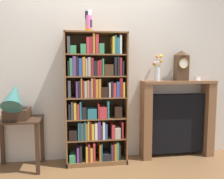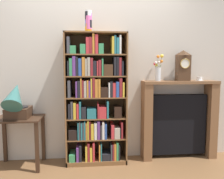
{
  "view_description": "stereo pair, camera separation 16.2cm",
  "coord_description": "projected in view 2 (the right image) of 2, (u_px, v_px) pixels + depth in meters",
  "views": [
    {
      "loc": [
        -0.24,
        -2.97,
        1.34
      ],
      "look_at": [
        0.22,
        0.1,
        1.02
      ],
      "focal_mm": 36.55,
      "sensor_mm": 36.0,
      "label": 1
    },
    {
      "loc": [
        -0.08,
        -2.99,
        1.34
      ],
      "look_at": [
        0.22,
        0.1,
        1.02
      ],
      "focal_mm": 36.55,
      "sensor_mm": 36.0,
      "label": 2
    }
  ],
  "objects": [
    {
      "name": "cup_stack",
      "position": [
        88.0,
        21.0,
        2.96
      ],
      "size": [
        0.09,
        0.09,
        0.28
      ],
      "color": "yellow",
      "rests_on": "bookshelf"
    },
    {
      "name": "fireplace_mantel",
      "position": [
        178.0,
        120.0,
        3.31
      ],
      "size": [
        1.08,
        0.25,
        1.13
      ],
      "color": "brown",
      "rests_on": "ground"
    },
    {
      "name": "wall_back",
      "position": [
        102.0,
        68.0,
        3.27
      ],
      "size": [
        4.66,
        0.08,
        2.6
      ],
      "primitive_type": "cube",
      "color": "beige",
      "rests_on": "ground"
    },
    {
      "name": "bookshelf",
      "position": [
        95.0,
        101.0,
        3.1
      ],
      "size": [
        0.82,
        0.32,
        1.77
      ],
      "color": "brown",
      "rests_on": "ground"
    },
    {
      "name": "gramophone",
      "position": [
        16.0,
        102.0,
        2.87
      ],
      "size": [
        0.28,
        0.49,
        0.52
      ],
      "color": "#382316",
      "rests_on": "side_table_left"
    },
    {
      "name": "mantel_clock",
      "position": [
        183.0,
        66.0,
        3.21
      ],
      "size": [
        0.18,
        0.14,
        0.43
      ],
      "color": "#472D1C",
      "rests_on": "fireplace_mantel"
    },
    {
      "name": "ground_plane",
      "position": [
        97.0,
        165.0,
        3.11
      ],
      "size": [
        7.66,
        6.4,
        0.02
      ],
      "primitive_type": "cube",
      "color": "brown"
    },
    {
      "name": "teacup_with_saucer",
      "position": [
        199.0,
        79.0,
        3.26
      ],
      "size": [
        0.12,
        0.12,
        0.05
      ],
      "color": "white",
      "rests_on": "fireplace_mantel"
    },
    {
      "name": "side_table_left",
      "position": [
        19.0,
        130.0,
        2.99
      ],
      "size": [
        0.59,
        0.45,
        0.67
      ],
      "color": "#382316",
      "rests_on": "ground"
    },
    {
      "name": "flower_vase",
      "position": [
        158.0,
        70.0,
        3.18
      ],
      "size": [
        0.12,
        0.16,
        0.37
      ],
      "color": "silver",
      "rests_on": "fireplace_mantel"
    }
  ]
}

